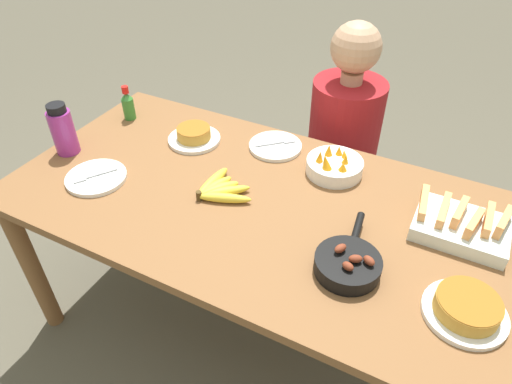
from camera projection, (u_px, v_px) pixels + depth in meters
name	position (u px, v px, depth m)	size (l,w,h in m)	color
ground_plane	(256.00, 325.00, 2.06)	(14.00, 14.00, 0.00)	#565142
dining_table	(256.00, 218.00, 1.65)	(1.77, 0.91, 0.74)	brown
banana_bunch	(218.00, 189.00, 1.60)	(0.20, 0.20, 0.04)	yellow
melon_tray	(461.00, 225.00, 1.44)	(0.29, 0.21, 0.10)	silver
skillet	(348.00, 263.00, 1.32)	(0.19, 0.32, 0.08)	black
frittata_plate_center	(194.00, 136.00, 1.86)	(0.21, 0.21, 0.06)	white
frittata_plate_side	(466.00, 308.00, 1.20)	(0.22, 0.22, 0.06)	white
empty_plate_near_front	(96.00, 178.00, 1.67)	(0.22, 0.22, 0.02)	white
empty_plate_far_left	(275.00, 146.00, 1.84)	(0.21, 0.21, 0.02)	white
fruit_bowl_mango	(334.00, 166.00, 1.69)	(0.21, 0.21, 0.11)	white
water_bottle	(63.00, 130.00, 1.76)	(0.09, 0.09, 0.21)	#992D89
hot_sauce_bottle	(128.00, 105.00, 1.98)	(0.05, 0.05, 0.15)	#337F2D
person_figure	(340.00, 163.00, 2.20)	(0.35, 0.35, 1.16)	black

